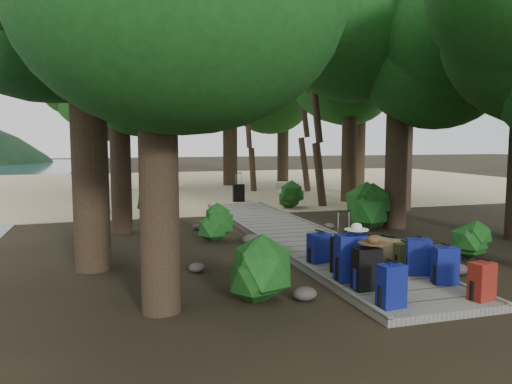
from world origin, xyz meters
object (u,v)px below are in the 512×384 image
object	(u,v)px
backpack_right_b	(445,264)
backpack_left_d	(319,246)
duffel_right_khaki	(387,248)
backpack_right_a	(482,279)
backpack_left_c	(350,255)
kayak	(149,196)
backpack_left_b	(367,267)
suitcase_on_boardwalk	(343,254)
backpack_left_a	(391,284)
lone_suitcase_on_sand	(239,193)
backpack_right_d	(404,254)
backpack_right_c	(419,255)
duffel_right_black	(362,241)
sun_lounger	(287,189)

from	to	relation	value
backpack_right_b	backpack_left_d	bearing A→B (deg)	138.11
duffel_right_khaki	backpack_right_a	bearing A→B (deg)	-113.98
backpack_left_c	kayak	size ratio (longest dim) A/B	0.24
backpack_left_b	duffel_right_khaki	bearing A→B (deg)	52.12
suitcase_on_boardwalk	kayak	size ratio (longest dim) A/B	0.18
backpack_left_b	suitcase_on_boardwalk	world-z (taller)	backpack_left_b
backpack_right_a	backpack_left_c	bearing A→B (deg)	121.21
backpack_left_a	backpack_left_d	distance (m)	2.65
backpack_left_d	backpack_left_b	bearing A→B (deg)	-100.20
backpack_left_b	backpack_left_c	distance (m)	0.51
lone_suitcase_on_sand	kayak	size ratio (longest dim) A/B	0.19
backpack_right_d	lone_suitcase_on_sand	world-z (taller)	lone_suitcase_on_sand
suitcase_on_boardwalk	backpack_left_c	bearing A→B (deg)	-121.09
lone_suitcase_on_sand	kayak	xyz separation A→B (m)	(-3.31, 1.53, -0.16)
backpack_left_d	lone_suitcase_on_sand	xyz separation A→B (m)	(1.10, 10.22, -0.07)
backpack_left_c	kayak	xyz separation A→B (m)	(-2.18, 13.06, -0.35)
backpack_right_a	backpack_right_b	size ratio (longest dim) A/B	0.92
backpack_left_a	lone_suitcase_on_sand	xyz separation A→B (m)	(1.19, 12.87, -0.09)
backpack_right_d	kayak	world-z (taller)	backpack_right_d
backpack_right_a	kayak	size ratio (longest dim) A/B	0.17
backpack_right_b	backpack_right_c	distance (m)	0.62
backpack_left_d	backpack_right_c	world-z (taller)	backpack_right_c
suitcase_on_boardwalk	duffel_right_black	bearing A→B (deg)	34.16
backpack_left_c	backpack_right_d	distance (m)	1.49
lone_suitcase_on_sand	backpack_left_b	bearing A→B (deg)	-93.78
duffel_right_black	sun_lounger	distance (m)	11.51
backpack_left_a	suitcase_on_boardwalk	distance (m)	1.88
backpack_right_d	duffel_right_khaki	distance (m)	0.60
backpack_left_a	lone_suitcase_on_sand	distance (m)	12.92
backpack_right_b	suitcase_on_boardwalk	bearing A→B (deg)	150.65
backpack_left_a	backpack_left_c	distance (m)	1.34
backpack_left_d	backpack_left_c	bearing A→B (deg)	-101.21
backpack_right_b	sun_lounger	bearing A→B (deg)	93.06
backpack_right_c	backpack_left_d	bearing A→B (deg)	160.05
backpack_right_c	lone_suitcase_on_sand	world-z (taller)	backpack_right_c
backpack_left_b	backpack_left_d	bearing A→B (deg)	91.35
backpack_left_a	backpack_left_b	world-z (taller)	backpack_left_b
backpack_left_a	backpack_left_d	world-z (taller)	backpack_left_a
duffel_right_khaki	suitcase_on_boardwalk	bearing A→B (deg)	-177.18
duffel_right_black	lone_suitcase_on_sand	world-z (taller)	lone_suitcase_on_sand
backpack_left_d	backpack_right_a	xyz separation A→B (m)	(1.34, -2.75, 0.00)
lone_suitcase_on_sand	backpack_left_a	bearing A→B (deg)	-93.78
backpack_right_b	backpack_left_b	bearing A→B (deg)	-170.61
backpack_right_d	lone_suitcase_on_sand	bearing A→B (deg)	93.84
backpack_left_a	backpack_right_a	world-z (taller)	backpack_left_a
backpack_right_a	lone_suitcase_on_sand	xyz separation A→B (m)	(-0.24, 12.97, -0.07)
duffel_right_khaki	backpack_right_d	bearing A→B (deg)	-115.77
duffel_right_khaki	lone_suitcase_on_sand	bearing A→B (deg)	68.22
backpack_right_c	lone_suitcase_on_sand	xyz separation A→B (m)	(-0.18, 11.51, -0.10)
suitcase_on_boardwalk	backpack_left_a	bearing A→B (deg)	-112.65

